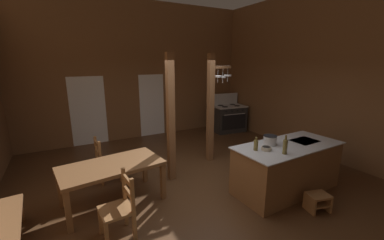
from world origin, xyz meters
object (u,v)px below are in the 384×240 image
object	(u,v)px
dining_table	(112,169)
bottle_tall_on_counter	(256,145)
stove_range	(228,118)
stockpot_on_counter	(270,140)
kitchen_island	(286,167)
bench_along_left_wall	(6,234)
ladderback_chair_near_window	(120,208)
bottle_short_on_counter	(285,147)
ladderback_chair_by_post	(106,160)
step_stool	(318,201)
mixing_bowl_on_counter	(266,148)

from	to	relation	value
dining_table	bottle_tall_on_counter	bearing A→B (deg)	-24.74
stove_range	stockpot_on_counter	xyz separation A→B (m)	(-1.83, -3.70, 0.54)
kitchen_island	bench_along_left_wall	xyz separation A→B (m)	(-4.53, 0.58, -0.16)
ladderback_chair_near_window	bottle_tall_on_counter	distance (m)	2.46
bottle_tall_on_counter	bottle_short_on_counter	bearing A→B (deg)	-49.23
bench_along_left_wall	stockpot_on_counter	xyz separation A→B (m)	(4.21, -0.40, 0.72)
dining_table	ladderback_chair_near_window	distance (m)	0.94
ladderback_chair_by_post	bottle_tall_on_counter	bearing A→B (deg)	-41.30
dining_table	bottle_short_on_counter	world-z (taller)	bottle_short_on_counter
kitchen_island	step_stool	world-z (taller)	kitchen_island
stove_range	step_stool	bearing A→B (deg)	-108.92
kitchen_island	ladderback_chair_near_window	xyz separation A→B (m)	(-3.15, 0.23, -0.02)
step_stool	mixing_bowl_on_counter	distance (m)	1.20
stove_range	dining_table	size ratio (longest dim) A/B	0.73
ladderback_chair_by_post	bench_along_left_wall	xyz separation A→B (m)	(-1.50, -1.50, -0.14)
step_stool	mixing_bowl_on_counter	size ratio (longest dim) A/B	2.37
ladderback_chair_near_window	stockpot_on_counter	xyz separation A→B (m)	(2.83, -0.06, 0.57)
dining_table	stockpot_on_counter	xyz separation A→B (m)	(2.75, -0.97, 0.37)
stockpot_on_counter	mixing_bowl_on_counter	bearing A→B (deg)	-146.35
step_stool	stockpot_on_counter	size ratio (longest dim) A/B	1.30
bottle_tall_on_counter	bottle_short_on_counter	distance (m)	0.48
ladderback_chair_near_window	bottle_tall_on_counter	world-z (taller)	bottle_tall_on_counter
ladderback_chair_near_window	mixing_bowl_on_counter	world-z (taller)	mixing_bowl_on_counter
ladderback_chair_near_window	bench_along_left_wall	size ratio (longest dim) A/B	0.59
ladderback_chair_near_window	ladderback_chair_by_post	world-z (taller)	same
dining_table	ladderback_chair_by_post	bearing A→B (deg)	87.66
step_stool	dining_table	world-z (taller)	dining_table
dining_table	mixing_bowl_on_counter	distance (m)	2.75
stockpot_on_counter	step_stool	bearing A→B (deg)	-75.38
bench_along_left_wall	bottle_short_on_counter	distance (m)	4.24
kitchen_island	bottle_tall_on_counter	xyz separation A→B (m)	(-0.76, 0.08, 0.57)
kitchen_island	ladderback_chair_by_post	bearing A→B (deg)	145.55
mixing_bowl_on_counter	step_stool	bearing A→B (deg)	-55.62
ladderback_chair_by_post	kitchen_island	bearing A→B (deg)	-34.45
stockpot_on_counter	bottle_tall_on_counter	bearing A→B (deg)	-168.32
stove_range	bench_along_left_wall	size ratio (longest dim) A/B	0.82
stove_range	step_stool	xyz separation A→B (m)	(-1.59, -4.63, -0.30)
mixing_bowl_on_counter	bottle_tall_on_counter	distance (m)	0.20
ladderback_chair_by_post	bottle_tall_on_counter	world-z (taller)	bottle_tall_on_counter
bench_along_left_wall	bottle_tall_on_counter	xyz separation A→B (m)	(3.77, -0.49, 0.72)
dining_table	bench_along_left_wall	size ratio (longest dim) A/B	1.12
stockpot_on_counter	bottle_short_on_counter	world-z (taller)	bottle_short_on_counter
dining_table	ladderback_chair_near_window	size ratio (longest dim) A/B	1.90
ladderback_chair_near_window	bottle_short_on_counter	world-z (taller)	bottle_short_on_counter
bottle_tall_on_counter	bottle_short_on_counter	xyz separation A→B (m)	(0.32, -0.37, 0.03)
stove_range	bottle_short_on_counter	size ratio (longest dim) A/B	3.99
dining_table	ladderback_chair_by_post	xyz separation A→B (m)	(0.04, 0.93, -0.20)
stockpot_on_counter	mixing_bowl_on_counter	xyz separation A→B (m)	(-0.27, -0.18, -0.06)
stockpot_on_counter	bench_along_left_wall	bearing A→B (deg)	174.56
mixing_bowl_on_counter	bottle_short_on_counter	xyz separation A→B (m)	(0.14, -0.28, 0.10)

